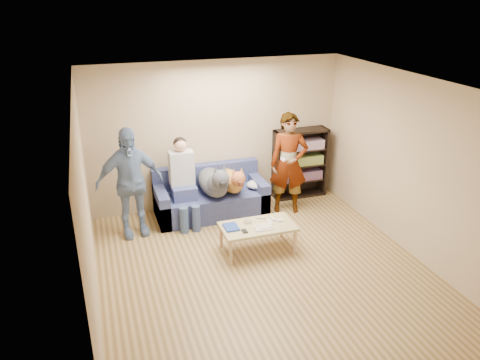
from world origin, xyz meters
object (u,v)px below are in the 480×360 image
object	(u,v)px
notebook_blue	(231,227)
person_seated	(183,178)
camera_silver	(248,221)
dog_tan	(232,181)
person_standing_left	(130,183)
sofa	(210,199)
coffee_table	(258,228)
bookshelf	(300,162)
person_standing_right	(289,164)
dog_gray	(214,182)

from	to	relation	value
notebook_blue	person_seated	distance (m)	1.38
camera_silver	dog_tan	bearing A→B (deg)	84.12
person_standing_left	person_seated	xyz separation A→B (m)	(0.88, 0.20, -0.12)
person_seated	sofa	bearing A→B (deg)	14.61
person_standing_left	coffee_table	world-z (taller)	person_standing_left
person_standing_left	coffee_table	bearing A→B (deg)	-39.78
person_standing_left	bookshelf	world-z (taller)	person_standing_left
person_standing_right	person_standing_left	xyz separation A→B (m)	(-2.69, -0.02, 0.00)
sofa	bookshelf	world-z (taller)	bookshelf
person_seated	dog_tan	xyz separation A→B (m)	(0.84, -0.01, -0.15)
camera_silver	dog_tan	distance (m)	1.20
person_standing_left	dog_tan	xyz separation A→B (m)	(1.72, 0.19, -0.26)
dog_tan	coffee_table	size ratio (longest dim) A/B	1.05
dog_tan	bookshelf	world-z (taller)	bookshelf
dog_gray	person_standing_left	bearing A→B (deg)	-174.20
notebook_blue	coffee_table	bearing A→B (deg)	-7.13
dog_gray	coffee_table	xyz separation A→B (m)	(0.32, -1.25, -0.29)
coffee_table	bookshelf	distance (m)	2.23
person_standing_right	dog_gray	world-z (taller)	person_standing_right
person_seated	dog_gray	world-z (taller)	person_seated
person_standing_right	person_standing_left	world-z (taller)	person_standing_left
notebook_blue	dog_tan	size ratio (longest dim) A/B	0.23
notebook_blue	camera_silver	size ratio (longest dim) A/B	2.36
person_standing_right	sofa	distance (m)	1.49
notebook_blue	camera_silver	bearing A→B (deg)	14.04
person_standing_right	dog_tan	size ratio (longest dim) A/B	1.53
notebook_blue	person_seated	size ratio (longest dim) A/B	0.18
sofa	dog_gray	world-z (taller)	dog_gray
notebook_blue	person_standing_left	bearing A→B (deg)	141.13
dog_tan	coffee_table	world-z (taller)	dog_tan
camera_silver	person_seated	distance (m)	1.43
person_seated	bookshelf	distance (m)	2.32
sofa	person_seated	world-z (taller)	person_seated
person_standing_right	person_seated	distance (m)	1.83
person_standing_left	bookshelf	distance (m)	3.22
person_standing_right	notebook_blue	distance (m)	1.81
sofa	bookshelf	distance (m)	1.86
person_standing_right	dog_gray	distance (m)	1.32
person_standing_right	sofa	size ratio (longest dim) A/B	0.93
notebook_blue	bookshelf	world-z (taller)	bookshelf
dog_gray	dog_tan	world-z (taller)	dog_gray
dog_tan	bookshelf	xyz separation A→B (m)	(1.45, 0.37, 0.05)
person_standing_left	dog_gray	size ratio (longest dim) A/B	1.40
person_standing_left	notebook_blue	xyz separation A→B (m)	(1.31, -1.06, -0.46)
dog_tan	coffee_table	distance (m)	1.32
person_standing_left	dog_tan	size ratio (longest dim) A/B	1.54
person_seated	coffee_table	size ratio (longest dim) A/B	1.34
camera_silver	coffee_table	xyz separation A→B (m)	(0.12, -0.12, -0.07)
person_standing_right	bookshelf	bearing A→B (deg)	67.24
person_standing_right	coffee_table	world-z (taller)	person_standing_right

